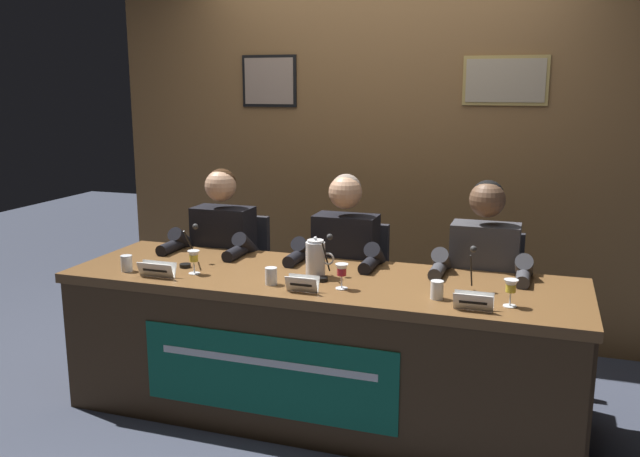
{
  "coord_description": "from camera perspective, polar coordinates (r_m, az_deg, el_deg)",
  "views": [
    {
      "loc": [
        1.05,
        -3.13,
        1.71
      ],
      "look_at": [
        0.0,
        0.0,
        1.0
      ],
      "focal_mm": 37.48,
      "sensor_mm": 36.0,
      "label": 1
    }
  ],
  "objects": [
    {
      "name": "water_cup_left",
      "position": [
        3.66,
        -16.18,
        -2.94
      ],
      "size": [
        0.06,
        0.06,
        0.08
      ],
      "color": "silver",
      "rests_on": "conference_table"
    },
    {
      "name": "panelist_left",
      "position": [
        4.09,
        -8.7,
        -2.18
      ],
      "size": [
        0.51,
        0.48,
        1.22
      ],
      "color": "black",
      "rests_on": "ground_plane"
    },
    {
      "name": "nameplate_left",
      "position": [
        3.51,
        -13.75,
        -3.43
      ],
      "size": [
        0.2,
        0.06,
        0.08
      ],
      "color": "white",
      "rests_on": "conference_table"
    },
    {
      "name": "nameplate_right",
      "position": [
        2.99,
        12.97,
        -6.09
      ],
      "size": [
        0.17,
        0.06,
        0.08
      ],
      "color": "white",
      "rests_on": "conference_table"
    },
    {
      "name": "chair_left",
      "position": [
        4.33,
        -7.39,
        -5.11
      ],
      "size": [
        0.44,
        0.45,
        0.89
      ],
      "color": "black",
      "rests_on": "ground_plane"
    },
    {
      "name": "water_pitcher_central",
      "position": [
        3.41,
        -0.37,
        -2.58
      ],
      "size": [
        0.15,
        0.1,
        0.21
      ],
      "color": "silver",
      "rests_on": "conference_table"
    },
    {
      "name": "juice_glass_center",
      "position": [
        3.2,
        1.87,
        -3.69
      ],
      "size": [
        0.06,
        0.06,
        0.12
      ],
      "color": "white",
      "rests_on": "conference_table"
    },
    {
      "name": "water_cup_center",
      "position": [
        3.29,
        -4.19,
        -4.15
      ],
      "size": [
        0.06,
        0.06,
        0.08
      ],
      "color": "silver",
      "rests_on": "conference_table"
    },
    {
      "name": "microphone_center",
      "position": [
        3.37,
        0.4,
        -3.11
      ],
      "size": [
        0.06,
        0.17,
        0.22
      ],
      "color": "black",
      "rests_on": "conference_table"
    },
    {
      "name": "microphone_left",
      "position": [
        3.69,
        -11.15,
        -2.0
      ],
      "size": [
        0.06,
        0.17,
        0.22
      ],
      "color": "black",
      "rests_on": "conference_table"
    },
    {
      "name": "water_cup_right",
      "position": [
        3.12,
        9.95,
        -5.26
      ],
      "size": [
        0.06,
        0.06,
        0.08
      ],
      "color": "silver",
      "rests_on": "conference_table"
    },
    {
      "name": "panelist_center",
      "position": [
        3.8,
        1.86,
        -3.14
      ],
      "size": [
        0.51,
        0.48,
        1.22
      ],
      "color": "black",
      "rests_on": "ground_plane"
    },
    {
      "name": "juice_glass_right",
      "position": [
        3.07,
        15.98,
        -4.89
      ],
      "size": [
        0.06,
        0.06,
        0.12
      ],
      "color": "white",
      "rests_on": "conference_table"
    },
    {
      "name": "ground_plane",
      "position": [
        3.72,
        -0.0,
        -15.24
      ],
      "size": [
        12.0,
        12.0,
        0.0
      ],
      "primitive_type": "plane",
      "color": "#383D4C"
    },
    {
      "name": "microphone_right",
      "position": [
        3.2,
        12.71,
        -4.25
      ],
      "size": [
        0.06,
        0.17,
        0.22
      ],
      "color": "black",
      "rests_on": "conference_table"
    },
    {
      "name": "panelist_right",
      "position": [
        3.66,
        13.69,
        -4.08
      ],
      "size": [
        0.51,
        0.48,
        1.22
      ],
      "color": "black",
      "rests_on": "ground_plane"
    },
    {
      "name": "juice_glass_left",
      "position": [
        3.52,
        -10.73,
        -2.47
      ],
      "size": [
        0.06,
        0.06,
        0.12
      ],
      "color": "white",
      "rests_on": "conference_table"
    },
    {
      "name": "chair_right",
      "position": [
        3.94,
        13.75,
        -7.17
      ],
      "size": [
        0.44,
        0.45,
        0.89
      ],
      "color": "black",
      "rests_on": "ground_plane"
    },
    {
      "name": "chair_center",
      "position": [
        4.07,
        2.65,
        -6.19
      ],
      "size": [
        0.44,
        0.45,
        0.89
      ],
      "color": "black",
      "rests_on": "ground_plane"
    },
    {
      "name": "wall_back_panelled",
      "position": [
        4.59,
        5.3,
        6.99
      ],
      "size": [
        3.85,
        0.14,
        2.6
      ],
      "color": "brown",
      "rests_on": "ground_plane"
    },
    {
      "name": "nameplate_center",
      "position": [
        3.17,
        -1.52,
        -4.75
      ],
      "size": [
        0.16,
        0.06,
        0.08
      ],
      "color": "white",
      "rests_on": "conference_table"
    },
    {
      "name": "conference_table",
      "position": [
        3.42,
        -0.6,
        -8.47
      ],
      "size": [
        2.65,
        0.81,
        0.75
      ],
      "color": "brown",
      "rests_on": "ground_plane"
    }
  ]
}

